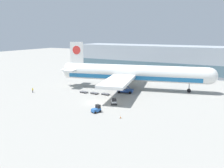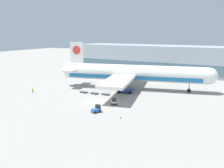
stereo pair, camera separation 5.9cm
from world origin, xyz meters
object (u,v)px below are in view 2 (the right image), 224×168
(baggage_dolly_third, at_px, (106,94))
(ground_crew_near, at_px, (33,90))
(baggage_dolly_lead, at_px, (84,92))
(baggage_dolly_second, at_px, (94,93))
(baggage_tug_mid, at_px, (114,102))
(airplane_main, at_px, (131,73))
(baggage_tug_foreground, at_px, (97,109))
(traffic_cone_near, at_px, (121,117))
(scissor_lift_loader, at_px, (125,87))

(baggage_dolly_third, xyz_separation_m, ground_crew_near, (-23.70, -9.51, 0.61))
(baggage_dolly_lead, bearing_deg, baggage_dolly_second, 12.22)
(baggage_tug_mid, distance_m, baggage_dolly_third, 11.60)
(airplane_main, bearing_deg, baggage_tug_foreground, -96.89)
(baggage_tug_mid, relative_size, ground_crew_near, 1.64)
(baggage_dolly_third, height_order, traffic_cone_near, traffic_cone_near)
(baggage_dolly_second, bearing_deg, baggage_tug_foreground, -48.06)
(baggage_tug_mid, bearing_deg, ground_crew_near, -121.70)
(baggage_dolly_third, relative_size, ground_crew_near, 2.20)
(baggage_tug_mid, relative_size, baggage_dolly_lead, 0.75)
(baggage_tug_mid, xyz_separation_m, baggage_dolly_third, (-7.86, 8.52, -0.49))
(baggage_tug_foreground, relative_size, traffic_cone_near, 4.46)
(scissor_lift_loader, bearing_deg, baggage_dolly_second, -154.80)
(scissor_lift_loader, relative_size, baggage_tug_foreground, 2.09)
(scissor_lift_loader, relative_size, baggage_dolly_lead, 1.53)
(airplane_main, bearing_deg, baggage_dolly_second, -134.81)
(baggage_dolly_third, xyz_separation_m, traffic_cone_near, (15.00, -18.13, -0.09))
(baggage_tug_foreground, bearing_deg, baggage_dolly_third, 43.52)
(airplane_main, bearing_deg, scissor_lift_loader, -97.28)
(baggage_dolly_third, bearing_deg, ground_crew_near, -150.87)
(baggage_tug_mid, relative_size, baggage_dolly_second, 0.75)
(baggage_dolly_lead, xyz_separation_m, traffic_cone_near, (23.08, -17.06, -0.09))
(baggage_tug_foreground, height_order, baggage_dolly_third, baggage_tug_foreground)
(traffic_cone_near, bearing_deg, baggage_dolly_third, 129.59)
(airplane_main, xyz_separation_m, baggage_dolly_lead, (-11.75, -13.22, -5.45))
(baggage_dolly_second, bearing_deg, airplane_main, 66.62)
(scissor_lift_loader, relative_size, baggage_dolly_third, 1.53)
(baggage_dolly_lead, xyz_separation_m, baggage_dolly_third, (8.08, 1.07, 0.00))
(airplane_main, bearing_deg, baggage_dolly_lead, -145.79)
(airplane_main, xyz_separation_m, scissor_lift_loader, (0.73, -6.01, -3.83))
(baggage_tug_mid, distance_m, traffic_cone_near, 11.98)
(baggage_tug_foreground, xyz_separation_m, traffic_cone_near, (7.59, -1.01, -0.57))
(scissor_lift_loader, distance_m, baggage_dolly_lead, 14.50)
(baggage_dolly_lead, bearing_deg, ground_crew_near, -144.33)
(baggage_dolly_lead, distance_m, traffic_cone_near, 28.70)
(baggage_tug_foreground, height_order, baggage_dolly_second, baggage_tug_foreground)
(baggage_tug_foreground, relative_size, baggage_dolly_third, 0.73)
(scissor_lift_loader, bearing_deg, ground_crew_near, -165.04)
(baggage_dolly_second, relative_size, ground_crew_near, 2.20)
(baggage_tug_mid, xyz_separation_m, ground_crew_near, (-31.56, -0.99, 0.13))
(baggage_tug_mid, bearing_deg, airplane_main, 157.97)
(baggage_dolly_third, bearing_deg, baggage_tug_mid, -40.07)
(scissor_lift_loader, bearing_deg, airplane_main, 82.72)
(baggage_dolly_lead, bearing_deg, airplane_main, 55.63)
(baggage_dolly_second, distance_m, ground_crew_near, 21.63)
(scissor_lift_loader, distance_m, traffic_cone_near, 26.54)
(scissor_lift_loader, height_order, ground_crew_near, scissor_lift_loader)
(airplane_main, xyz_separation_m, ground_crew_near, (-27.36, -21.67, -4.84))
(baggage_tug_foreground, bearing_deg, baggage_dolly_lead, 64.11)
(traffic_cone_near, bearing_deg, baggage_dolly_lead, 143.52)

